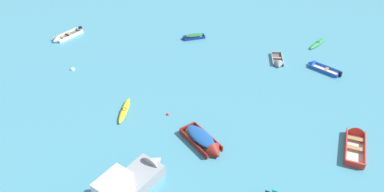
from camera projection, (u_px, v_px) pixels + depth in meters
name	position (u px, v px, depth m)	size (l,w,h in m)	color
motor_launch_grey_midfield_left	(127.00, 185.00, 24.04)	(4.24, 7.10, 2.64)	gray
kayak_yellow_outer_right	(124.00, 110.00, 31.33)	(1.10, 3.43, 0.32)	yellow
rowboat_red_distant_center	(355.00, 139.00, 28.40)	(1.77, 4.41, 1.24)	beige
rowboat_maroon_center	(206.00, 144.00, 27.78)	(4.00, 3.65, 1.35)	#99754C
rowboat_white_far_left	(62.00, 38.00, 41.95)	(2.43, 3.98, 1.07)	#4C4C51
kayak_green_foreground_center	(318.00, 43.00, 41.00)	(2.03, 3.16, 0.31)	#288C3D
rowboat_blue_far_right	(317.00, 66.00, 37.08)	(3.43, 2.43, 0.94)	beige
rowboat_deep_blue_cluster_inner	(191.00, 37.00, 42.08)	(2.75, 2.06, 0.76)	gray
rowboat_grey_near_right	(278.00, 63.00, 37.61)	(1.50, 3.07, 0.98)	#4C4C51
mooring_buoy_outer_edge	(168.00, 115.00, 31.13)	(0.29, 0.29, 0.29)	red
mooring_buoy_central	(73.00, 70.00, 36.86)	(0.43, 0.43, 0.43)	silver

